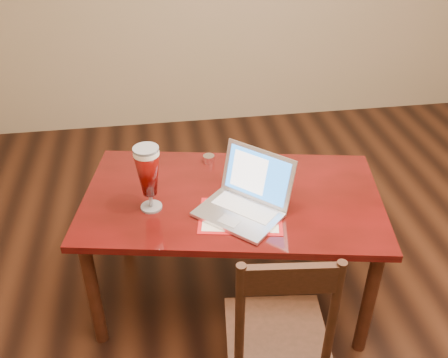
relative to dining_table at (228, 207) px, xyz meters
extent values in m
plane|color=black|center=(0.48, -0.37, -0.61)|extent=(5.00, 5.00, 0.00)
cube|color=#4E0A0A|center=(0.02, 0.01, 0.04)|extent=(1.55, 1.06, 0.04)
cylinder|color=#37170D|center=(-0.67, -0.19, -0.29)|extent=(0.06, 0.06, 0.63)
cylinder|color=#37170D|center=(0.59, -0.44, -0.29)|extent=(0.06, 0.06, 0.63)
cylinder|color=#37170D|center=(-0.55, 0.45, -0.29)|extent=(0.06, 0.06, 0.63)
cylinder|color=#37170D|center=(0.71, 0.21, -0.29)|extent=(0.06, 0.06, 0.63)
cube|color=#AB0F13|center=(0.03, -0.16, 0.06)|extent=(0.42, 0.33, 0.00)
cube|color=silver|center=(0.03, -0.16, 0.06)|extent=(0.38, 0.29, 0.00)
cube|color=silver|center=(0.02, -0.16, 0.07)|extent=(0.43, 0.43, 0.02)
cube|color=silver|center=(0.05, -0.12, 0.08)|extent=(0.29, 0.29, 0.00)
cube|color=silver|center=(-0.03, -0.21, 0.08)|extent=(0.11, 0.11, 0.00)
cube|color=silver|center=(0.13, -0.04, 0.20)|extent=(0.31, 0.30, 0.24)
cube|color=blue|center=(0.12, -0.05, 0.20)|extent=(0.27, 0.26, 0.20)
cube|color=white|center=(0.09, -0.02, 0.20)|extent=(0.16, 0.16, 0.17)
cylinder|color=silver|center=(-0.37, -0.03, 0.07)|extent=(0.10, 0.10, 0.01)
cylinder|color=silver|center=(-0.37, -0.03, 0.11)|extent=(0.02, 0.02, 0.07)
cylinder|color=white|center=(-0.37, -0.03, 0.36)|extent=(0.11, 0.11, 0.02)
cylinder|color=silver|center=(-0.37, -0.03, 0.38)|extent=(0.11, 0.11, 0.01)
cylinder|color=white|center=(-0.05, 0.33, 0.08)|extent=(0.06, 0.06, 0.04)
cylinder|color=white|center=(0.08, 0.29, 0.08)|extent=(0.06, 0.06, 0.04)
cube|color=black|center=(0.10, -0.63, -0.19)|extent=(0.44, 0.43, 0.04)
cylinder|color=black|center=(-0.05, -0.46, -0.41)|extent=(0.04, 0.04, 0.39)
cylinder|color=black|center=(0.28, -0.50, -0.41)|extent=(0.04, 0.04, 0.39)
cylinder|color=black|center=(-0.08, -0.77, 0.08)|extent=(0.03, 0.03, 0.52)
cylinder|color=black|center=(0.24, -0.80, 0.08)|extent=(0.03, 0.03, 0.52)
cube|color=black|center=(0.08, -0.78, 0.28)|extent=(0.33, 0.06, 0.12)
camera|label=1|loc=(-0.32, -1.91, 1.46)|focal=40.00mm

